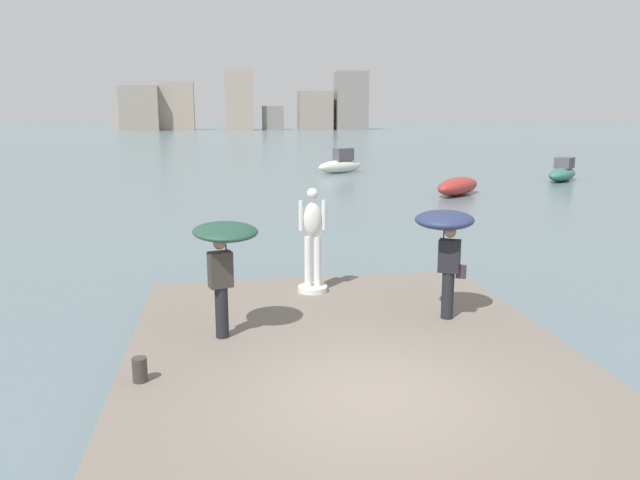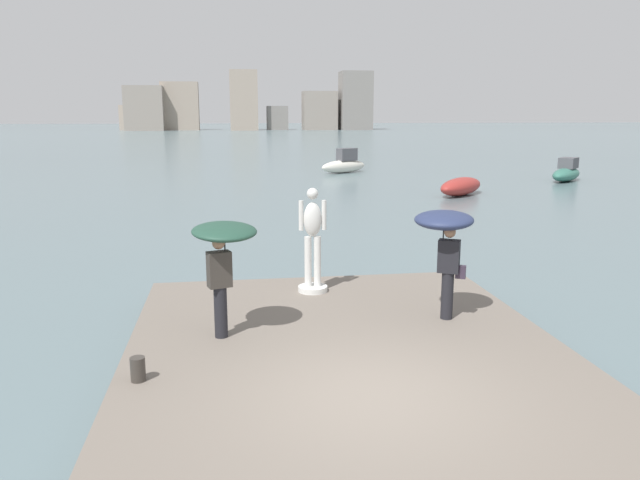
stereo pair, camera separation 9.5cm
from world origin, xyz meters
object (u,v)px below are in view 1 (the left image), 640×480
statue_white_figure (313,244)px  onlooker_left (224,247)px  mooring_bollard (140,370)px  boat_rightward (563,172)px  boat_far (341,164)px  onlooker_right (446,232)px  boat_mid (458,186)px

statue_white_figure → onlooker_left: bearing=-127.1°
mooring_bollard → boat_rightward: bearing=50.6°
statue_white_figure → onlooker_left: (-1.82, -2.41, 0.53)m
statue_white_figure → boat_rightward: size_ratio=0.63×
mooring_bollard → boat_far: (9.30, 33.75, 0.04)m
onlooker_right → mooring_bollard: (-5.18, -2.01, -1.43)m
onlooker_left → boat_mid: onlooker_left is taller
onlooker_left → boat_rightward: bearing=50.5°
onlooker_right → boat_mid: (7.81, 19.28, -1.56)m
onlooker_left → statue_white_figure: bearing=52.9°
boat_far → mooring_bollard: bearing=-105.4°
onlooker_left → boat_far: bearing=75.9°
statue_white_figure → mooring_bollard: 5.14m
mooring_bollard → boat_far: boat_far is taller
mooring_bollard → boat_mid: (13.00, 21.29, -0.13)m
onlooker_left → boat_mid: bearing=59.1°
statue_white_figure → mooring_bollard: (-3.05, -4.05, -0.84)m
boat_rightward → boat_far: bearing=150.2°
onlooker_right → statue_white_figure: bearing=136.3°
onlooker_left → boat_mid: (11.77, 19.65, -1.51)m
mooring_bollard → boat_far: 35.01m
statue_white_figure → onlooker_right: 3.01m
onlooker_left → onlooker_right: onlooker_right is taller
boat_far → boat_rightward: 14.41m
onlooker_right → boat_far: 32.03m
onlooker_left → boat_far: (8.08, 32.10, -1.33)m
boat_mid → boat_rightward: bearing=31.0°
onlooker_right → boat_far: size_ratio=0.54×
boat_mid → mooring_bollard: bearing=-121.4°
boat_mid → boat_far: boat_far is taller
statue_white_figure → mooring_bollard: size_ratio=6.29×
onlooker_right → mooring_bollard: onlooker_right is taller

